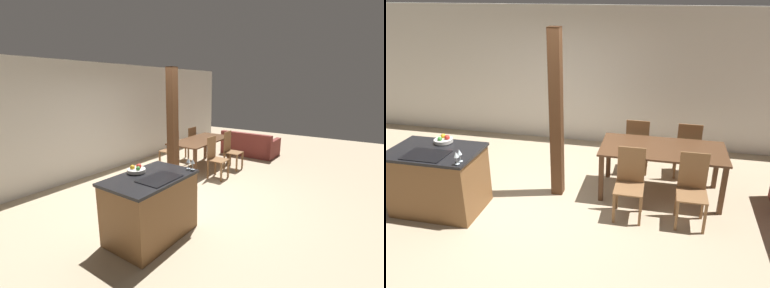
# 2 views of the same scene
# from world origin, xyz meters

# --- Properties ---
(ground_plane) EXTENTS (16.00, 16.00, 0.00)m
(ground_plane) POSITION_xyz_m (0.00, 0.00, 0.00)
(ground_plane) COLOR tan
(wall_back) EXTENTS (11.20, 0.08, 2.70)m
(wall_back) POSITION_xyz_m (0.00, 2.68, 1.35)
(wall_back) COLOR silver
(wall_back) RESTS_ON ground_plane
(kitchen_island) EXTENTS (1.25, 0.84, 0.94)m
(kitchen_island) POSITION_xyz_m (-1.30, -0.39, 0.47)
(kitchen_island) COLOR brown
(kitchen_island) RESTS_ON ground_plane
(fruit_bowl) EXTENTS (0.26, 0.26, 0.11)m
(fruit_bowl) POSITION_xyz_m (-1.30, -0.13, 0.97)
(fruit_bowl) COLOR silver
(fruit_bowl) RESTS_ON kitchen_island
(wine_glass_near) EXTENTS (0.06, 0.06, 0.17)m
(wine_glass_near) POSITION_xyz_m (-0.75, -0.74, 1.06)
(wine_glass_near) COLOR silver
(wine_glass_near) RESTS_ON kitchen_island
(wine_glass_middle) EXTENTS (0.06, 0.06, 0.17)m
(wine_glass_middle) POSITION_xyz_m (-0.75, -0.66, 1.06)
(wine_glass_middle) COLOR silver
(wine_glass_middle) RESTS_ON kitchen_island
(dining_table) EXTENTS (1.85, 0.91, 0.78)m
(dining_table) POSITION_xyz_m (1.78, 0.72, 0.68)
(dining_table) COLOR #51331E
(dining_table) RESTS_ON ground_plane
(dining_chair_near_left) EXTENTS (0.40, 0.40, 0.99)m
(dining_chair_near_left) POSITION_xyz_m (1.37, 0.05, 0.51)
(dining_chair_near_left) COLOR brown
(dining_chair_near_left) RESTS_ON ground_plane
(dining_chair_near_right) EXTENTS (0.40, 0.40, 0.99)m
(dining_chair_near_right) POSITION_xyz_m (2.20, 0.05, 0.51)
(dining_chair_near_right) COLOR brown
(dining_chair_near_right) RESTS_ON ground_plane
(dining_chair_far_left) EXTENTS (0.40, 0.40, 0.99)m
(dining_chair_far_left) POSITION_xyz_m (1.37, 1.40, 0.51)
(dining_chair_far_left) COLOR brown
(dining_chair_far_left) RESTS_ON ground_plane
(dining_chair_far_right) EXTENTS (0.40, 0.40, 0.99)m
(dining_chair_far_right) POSITION_xyz_m (2.20, 1.40, 0.51)
(dining_chair_far_right) COLOR brown
(dining_chair_far_right) RESTS_ON ground_plane
(timber_post) EXTENTS (0.17, 0.17, 2.52)m
(timber_post) POSITION_xyz_m (0.23, 0.42, 1.26)
(timber_post) COLOR #4C2D19
(timber_post) RESTS_ON ground_plane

